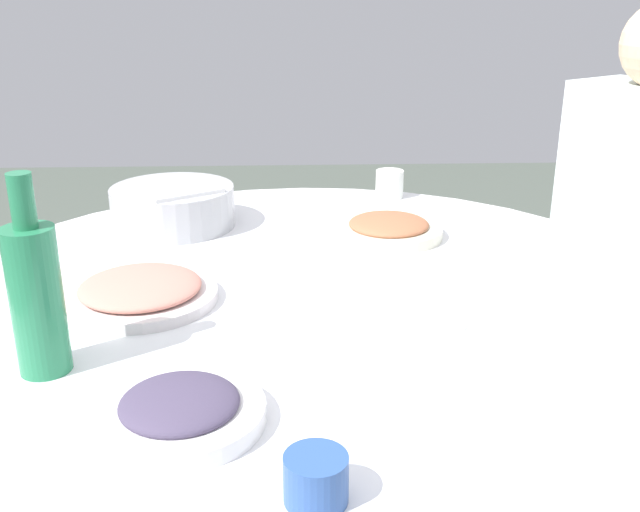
{
  "coord_description": "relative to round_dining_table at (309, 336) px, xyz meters",
  "views": [
    {
      "loc": [
        -1.13,
        0.03,
        1.24
      ],
      "look_at": [
        0.04,
        -0.02,
        0.8
      ],
      "focal_mm": 41.29,
      "sensor_mm": 36.0,
      "label": 1
    }
  ],
  "objects": [
    {
      "name": "round_dining_table",
      "position": [
        0.0,
        0.0,
        0.0
      ],
      "size": [
        1.35,
        1.35,
        0.74
      ],
      "color": "#99999E",
      "rests_on": "ground"
    },
    {
      "name": "rice_bowl",
      "position": [
        0.38,
        0.28,
        0.12
      ],
      "size": [
        0.26,
        0.26,
        0.09
      ],
      "color": "#B2B5BA",
      "rests_on": "round_dining_table"
    },
    {
      "name": "soup_bowl",
      "position": [
        -0.21,
        -0.36,
        0.1
      ],
      "size": [
        0.3,
        0.33,
        0.06
      ],
      "color": "white",
      "rests_on": "round_dining_table"
    },
    {
      "name": "dish_eggplant",
      "position": [
        -0.38,
        0.16,
        0.1
      ],
      "size": [
        0.2,
        0.2,
        0.04
      ],
      "color": "white",
      "rests_on": "round_dining_table"
    },
    {
      "name": "dish_shrimp",
      "position": [
        -0.02,
        0.27,
        0.1
      ],
      "size": [
        0.25,
        0.25,
        0.04
      ],
      "color": "silver",
      "rests_on": "round_dining_table"
    },
    {
      "name": "dish_tofu_braise",
      "position": [
        0.29,
        -0.17,
        0.1
      ],
      "size": [
        0.22,
        0.22,
        0.04
      ],
      "color": "silver",
      "rests_on": "round_dining_table"
    },
    {
      "name": "green_bottle",
      "position": [
        -0.24,
        0.36,
        0.19
      ],
      "size": [
        0.07,
        0.07,
        0.27
      ],
      "color": "#287F53",
      "rests_on": "round_dining_table"
    },
    {
      "name": "tea_cup_near",
      "position": [
        0.58,
        -0.21,
        0.11
      ],
      "size": [
        0.07,
        0.07,
        0.07
      ],
      "primitive_type": "cylinder",
      "color": "white",
      "rests_on": "round_dining_table"
    },
    {
      "name": "tea_cup_far",
      "position": [
        -0.52,
        0.01,
        0.1
      ],
      "size": [
        0.07,
        0.07,
        0.05
      ],
      "primitive_type": "cylinder",
      "color": "#30559B",
      "rests_on": "round_dining_table"
    },
    {
      "name": "stool_for_diner_left",
      "position": [
        0.47,
        -0.78,
        -0.44
      ],
      "size": [
        0.3,
        0.3,
        0.44
      ],
      "primitive_type": "cylinder",
      "color": "brown",
      "rests_on": "ground"
    }
  ]
}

